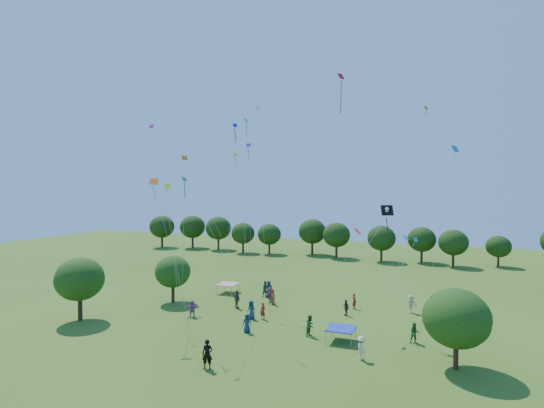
# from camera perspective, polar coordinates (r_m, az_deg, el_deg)

# --- Properties ---
(near_tree_west) EXTENTS (4.45, 4.45, 5.89)m
(near_tree_west) POSITION_cam_1_polar(r_m,az_deg,el_deg) (43.88, -24.45, -9.18)
(near_tree_west) COLOR #422B19
(near_tree_west) RESTS_ON ground
(near_tree_north) EXTENTS (3.81, 3.81, 5.04)m
(near_tree_north) POSITION_cam_1_polar(r_m,az_deg,el_deg) (47.63, -13.19, -8.86)
(near_tree_north) COLOR #422B19
(near_tree_north) RESTS_ON ground
(near_tree_east) EXTENTS (4.45, 4.45, 5.52)m
(near_tree_east) POSITION_cam_1_polar(r_m,az_deg,el_deg) (32.24, 23.55, -13.90)
(near_tree_east) COLOR #422B19
(near_tree_east) RESTS_ON ground
(treeline) EXTENTS (88.01, 8.77, 6.77)m
(treeline) POSITION_cam_1_polar(r_m,az_deg,el_deg) (76.55, 10.18, -4.15)
(treeline) COLOR #422B19
(treeline) RESTS_ON ground
(tent_red_stripe) EXTENTS (2.20, 2.20, 1.10)m
(tent_red_stripe) POSITION_cam_1_polar(r_m,az_deg,el_deg) (51.11, -5.96, -10.68)
(tent_red_stripe) COLOR red
(tent_red_stripe) RESTS_ON ground
(tent_blue) EXTENTS (2.20, 2.20, 1.10)m
(tent_blue) POSITION_cam_1_polar(r_m,az_deg,el_deg) (35.93, 9.26, -16.20)
(tent_blue) COLOR #1838A1
(tent_blue) RESTS_ON ground
(man_in_black) EXTENTS (0.87, 0.71, 2.00)m
(man_in_black) POSITION_cam_1_polar(r_m,az_deg,el_deg) (30.93, -8.69, -19.35)
(man_in_black) COLOR black
(man_in_black) RESTS_ON ground
(crowd_person_0) EXTENTS (1.00, 0.71, 1.84)m
(crowd_person_0) POSITION_cam_1_polar(r_m,az_deg,el_deg) (49.17, -0.42, -11.32)
(crowd_person_0) COLOR #1A2C4E
(crowd_person_0) RESTS_ON ground
(crowd_person_1) EXTENTS (0.67, 0.70, 1.58)m
(crowd_person_1) POSITION_cam_1_polar(r_m,az_deg,el_deg) (45.21, 11.00, -12.72)
(crowd_person_1) COLOR maroon
(crowd_person_1) RESTS_ON ground
(crowd_person_2) EXTENTS (0.91, 0.65, 1.65)m
(crowd_person_2) POSITION_cam_1_polar(r_m,az_deg,el_deg) (36.94, 18.64, -16.11)
(crowd_person_2) COLOR #2A622A
(crowd_person_2) RESTS_ON ground
(crowd_person_3) EXTENTS (1.20, 0.60, 1.79)m
(crowd_person_3) POSITION_cam_1_polar(r_m,az_deg,el_deg) (45.18, 18.18, -12.65)
(crowd_person_3) COLOR #A8A386
(crowd_person_3) RESTS_ON ground
(crowd_person_4) EXTENTS (1.20, 1.01, 1.88)m
(crowd_person_4) POSITION_cam_1_polar(r_m,az_deg,el_deg) (44.75, -4.73, -12.65)
(crowd_person_4) COLOR #49403A
(crowd_person_4) RESTS_ON ground
(crowd_person_5) EXTENTS (0.66, 1.59, 1.66)m
(crowd_person_5) POSITION_cam_1_polar(r_m,az_deg,el_deg) (46.78, -0.27, -12.13)
(crowd_person_5) COLOR #844D72
(crowd_person_5) RESTS_ON ground
(crowd_person_6) EXTENTS (0.88, 0.65, 1.59)m
(crowd_person_6) POSITION_cam_1_polar(r_m,az_deg,el_deg) (37.63, -3.40, -15.72)
(crowd_person_6) COLOR navy
(crowd_person_6) RESTS_ON ground
(crowd_person_7) EXTENTS (0.58, 0.72, 1.69)m
(crowd_person_7) POSITION_cam_1_polar(r_m,az_deg,el_deg) (45.89, 0.16, -12.39)
(crowd_person_7) COLOR maroon
(crowd_person_7) RESTS_ON ground
(crowd_person_8) EXTENTS (0.66, 0.96, 1.77)m
(crowd_person_8) POSITION_cam_1_polar(r_m,az_deg,el_deg) (36.86, 5.18, -15.96)
(crowd_person_8) COLOR #245223
(crowd_person_8) RESTS_ON ground
(crowd_person_9) EXTENTS (0.99, 1.21, 1.70)m
(crowd_person_9) POSITION_cam_1_polar(r_m,az_deg,el_deg) (32.73, 11.94, -18.43)
(crowd_person_9) COLOR beige
(crowd_person_9) RESTS_ON ground
(crowd_person_10) EXTENTS (0.92, 0.94, 1.54)m
(crowd_person_10) POSITION_cam_1_polar(r_m,az_deg,el_deg) (42.83, 9.92, -13.57)
(crowd_person_10) COLOR #37312C
(crowd_person_10) RESTS_ON ground
(crowd_person_11) EXTENTS (1.56, 1.28, 1.62)m
(crowd_person_11) POSITION_cam_1_polar(r_m,az_deg,el_deg) (42.56, -10.68, -13.62)
(crowd_person_11) COLOR #975B9C
(crowd_person_11) RESTS_ON ground
(crowd_person_12) EXTENTS (0.94, 0.63, 1.75)m
(crowd_person_12) POSITION_cam_1_polar(r_m,az_deg,el_deg) (41.25, -2.79, -14.00)
(crowd_person_12) COLOR navy
(crowd_person_12) RESTS_ON ground
(crowd_person_13) EXTENTS (0.66, 0.50, 1.57)m
(crowd_person_13) POSITION_cam_1_polar(r_m,az_deg,el_deg) (41.09, -1.24, -14.20)
(crowd_person_13) COLOR maroon
(crowd_person_13) RESTS_ON ground
(crowd_person_14) EXTENTS (0.98, 0.98, 1.83)m
(crowd_person_14) POSITION_cam_1_polar(r_m,az_deg,el_deg) (49.04, -0.85, -11.36)
(crowd_person_14) COLOR #204C26
(crowd_person_14) RESTS_ON ground
(pirate_kite) EXTENTS (5.55, 5.29, 9.59)m
(pirate_kite) POSITION_cam_1_polar(r_m,az_deg,el_deg) (37.32, 15.00, -1.18)
(pirate_kite) COLOR black
(red_high_kite) EXTENTS (5.91, 4.12, 21.62)m
(red_high_kite) POSITION_cam_1_polar(r_m,az_deg,el_deg) (39.85, 7.54, 10.72)
(red_high_kite) COLOR red
(small_kite_0) EXTENTS (1.57, 3.49, 11.89)m
(small_kite_0) POSITION_cam_1_polar(r_m,az_deg,el_deg) (38.40, -15.07, 0.64)
(small_kite_0) COLOR #E3530D
(small_kite_1) EXTENTS (3.83, 1.08, 18.72)m
(small_kite_1) POSITION_cam_1_polar(r_m,az_deg,el_deg) (42.57, 18.61, 5.17)
(small_kite_1) COLOR orange
(small_kite_2) EXTENTS (2.02, 4.30, 11.43)m
(small_kite_2) POSITION_cam_1_polar(r_m,az_deg,el_deg) (36.65, -13.54, -1.53)
(small_kite_2) COLOR #DEF415
(small_kite_3) EXTENTS (3.07, 4.13, 11.96)m
(small_kite_3) POSITION_cam_1_polar(r_m,az_deg,el_deg) (36.55, -11.76, -1.04)
(small_kite_3) COLOR #1A943F
(small_kite_4) EXTENTS (2.47, 4.21, 13.89)m
(small_kite_4) POSITION_cam_1_polar(r_m,az_deg,el_deg) (31.90, 22.43, 1.23)
(small_kite_4) COLOR #158AD5
(small_kite_5) EXTENTS (0.52, 1.01, 15.89)m
(small_kite_5) POSITION_cam_1_polar(r_m,az_deg,el_deg) (45.95, -3.08, 3.06)
(small_kite_5) COLOR #681BA4
(small_kite_6) EXTENTS (0.52, 2.55, 19.06)m
(small_kite_6) POSITION_cam_1_polar(r_m,az_deg,el_deg) (42.15, -1.59, 5.56)
(small_kite_6) COLOR white
(small_kite_7) EXTENTS (3.06, 5.84, 5.67)m
(small_kite_7) POSITION_cam_1_polar(r_m,az_deg,el_deg) (48.21, 18.09, -5.85)
(small_kite_7) COLOR #0CA8B4
(small_kite_8) EXTENTS (6.68, 2.80, 14.78)m
(small_kite_8) POSITION_cam_1_polar(r_m,az_deg,el_deg) (49.10, -10.07, 2.62)
(small_kite_8) COLOR orange
(small_kite_9) EXTENTS (3.65, 0.69, 7.54)m
(small_kite_9) POSITION_cam_1_polar(r_m,az_deg,el_deg) (37.59, 10.84, -4.95)
(small_kite_9) COLOR red
(small_kite_10) EXTENTS (1.26, 1.66, 14.87)m
(small_kite_10) POSITION_cam_1_polar(r_m,az_deg,el_deg) (46.28, -4.45, 2.05)
(small_kite_10) COLOR #AED212
(small_kite_11) EXTENTS (0.44, 0.62, 18.96)m
(small_kite_11) POSITION_cam_1_polar(r_m,az_deg,el_deg) (48.69, -3.51, 6.01)
(small_kite_11) COLOR #188722
(small_kite_12) EXTENTS (1.71, 1.09, 16.81)m
(small_kite_12) POSITION_cam_1_polar(r_m,az_deg,el_deg) (38.49, -5.37, 3.26)
(small_kite_12) COLOR #1C17E8
(small_kite_13) EXTENTS (4.68, 1.42, 17.37)m
(small_kite_13) POSITION_cam_1_polar(r_m,az_deg,el_deg) (42.82, -14.74, 3.54)
(small_kite_13) COLOR #731687
(small_kite_14) EXTENTS (2.98, 5.00, 10.39)m
(small_kite_14) POSITION_cam_1_polar(r_m,az_deg,el_deg) (34.01, -8.28, -3.20)
(small_kite_14) COLOR silver
(small_kite_15) EXTENTS (1.94, 0.82, 7.53)m
(small_kite_15) POSITION_cam_1_polar(r_m,az_deg,el_deg) (32.82, 16.87, -7.11)
(small_kite_15) COLOR #0BA991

